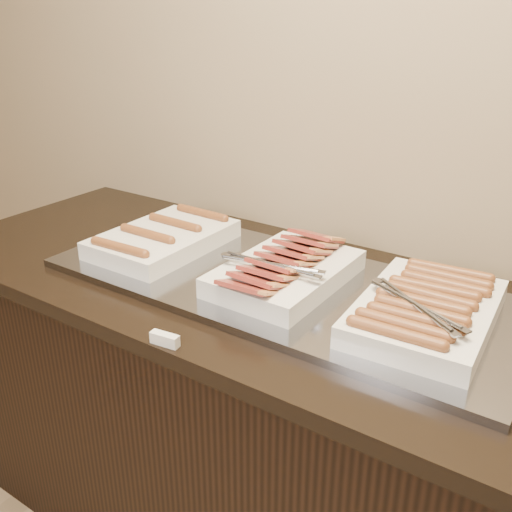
{
  "coord_description": "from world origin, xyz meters",
  "views": [
    {
      "loc": [
        0.68,
        1.03,
        1.55
      ],
      "look_at": [
        -0.06,
        2.13,
        0.97
      ],
      "focal_mm": 40.0,
      "sensor_mm": 36.0,
      "label": 1
    }
  ],
  "objects_px": {
    "dish_left": "(164,238)",
    "dish_right": "(426,310)",
    "counter": "(273,427)",
    "warming_tray": "(279,284)",
    "dish_center": "(285,270)"
  },
  "relations": [
    {
      "from": "dish_left",
      "to": "dish_right",
      "type": "height_order",
      "value": "dish_right"
    },
    {
      "from": "counter",
      "to": "warming_tray",
      "type": "height_order",
      "value": "warming_tray"
    },
    {
      "from": "counter",
      "to": "dish_left",
      "type": "xyz_separation_m",
      "value": [
        -0.38,
        0.0,
        0.5
      ]
    },
    {
      "from": "warming_tray",
      "to": "dish_right",
      "type": "xyz_separation_m",
      "value": [
        0.37,
        -0.0,
        0.04
      ]
    },
    {
      "from": "counter",
      "to": "dish_center",
      "type": "height_order",
      "value": "dish_center"
    },
    {
      "from": "warming_tray",
      "to": "dish_right",
      "type": "distance_m",
      "value": 0.37
    },
    {
      "from": "counter",
      "to": "dish_left",
      "type": "height_order",
      "value": "dish_left"
    },
    {
      "from": "counter",
      "to": "warming_tray",
      "type": "bearing_deg",
      "value": 0.0
    },
    {
      "from": "counter",
      "to": "dish_center",
      "type": "relative_size",
      "value": 5.05
    },
    {
      "from": "dish_left",
      "to": "dish_right",
      "type": "bearing_deg",
      "value": -0.29
    },
    {
      "from": "dish_center",
      "to": "counter",
      "type": "bearing_deg",
      "value": 173.56
    },
    {
      "from": "counter",
      "to": "dish_left",
      "type": "distance_m",
      "value": 0.62
    },
    {
      "from": "counter",
      "to": "dish_left",
      "type": "relative_size",
      "value": 5.26
    },
    {
      "from": "counter",
      "to": "dish_center",
      "type": "xyz_separation_m",
      "value": [
        0.03,
        -0.0,
        0.5
      ]
    },
    {
      "from": "dish_right",
      "to": "dish_left",
      "type": "bearing_deg",
      "value": 176.5
    }
  ]
}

